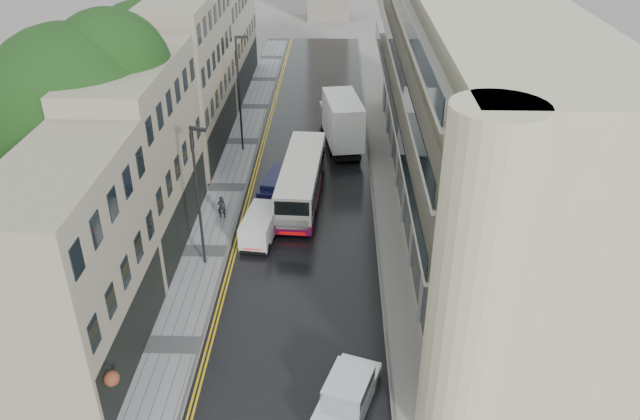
# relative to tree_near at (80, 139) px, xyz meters

# --- Properties ---
(road) EXTENTS (9.00, 85.00, 0.02)m
(road) POSITION_rel_tree_near_xyz_m (12.50, 7.50, -6.94)
(road) COLOR black
(road) RESTS_ON ground
(left_sidewalk) EXTENTS (2.70, 85.00, 0.12)m
(left_sidewalk) POSITION_rel_tree_near_xyz_m (6.65, 7.50, -6.89)
(left_sidewalk) COLOR gray
(left_sidewalk) RESTS_ON ground
(right_sidewalk) EXTENTS (1.80, 85.00, 0.12)m
(right_sidewalk) POSITION_rel_tree_near_xyz_m (17.90, 7.50, -6.89)
(right_sidewalk) COLOR slate
(right_sidewalk) RESTS_ON ground
(old_shop_row) EXTENTS (4.50, 56.00, 12.00)m
(old_shop_row) POSITION_rel_tree_near_xyz_m (3.05, 10.00, -0.95)
(old_shop_row) COLOR gray
(old_shop_row) RESTS_ON ground
(modern_block) EXTENTS (8.00, 40.00, 14.00)m
(modern_block) POSITION_rel_tree_near_xyz_m (22.80, 6.00, 0.05)
(modern_block) COLOR #BAAD8B
(modern_block) RESTS_ON ground
(tree_near) EXTENTS (10.56, 10.56, 13.89)m
(tree_near) POSITION_rel_tree_near_xyz_m (0.00, 0.00, 0.00)
(tree_near) COLOR black
(tree_near) RESTS_ON ground
(tree_far) EXTENTS (9.24, 9.24, 12.46)m
(tree_far) POSITION_rel_tree_near_xyz_m (0.30, 13.00, -0.72)
(tree_far) COLOR black
(tree_far) RESTS_ON ground
(cream_bus) EXTENTS (3.00, 10.66, 2.87)m
(cream_bus) POSITION_rel_tree_near_xyz_m (10.80, 3.18, -5.49)
(cream_bus) COLOR white
(cream_bus) RESTS_ON road
(white_lorry) EXTENTS (3.79, 8.59, 4.36)m
(white_lorry) POSITION_rel_tree_near_xyz_m (13.96, 13.20, -4.75)
(white_lorry) COLOR white
(white_lorry) RESTS_ON road
(silver_hatchback) EXTENTS (3.15, 4.66, 1.61)m
(silver_hatchback) POSITION_rel_tree_near_xyz_m (13.76, -13.85, -6.12)
(silver_hatchback) COLOR #BABAC0
(silver_hatchback) RESTS_ON road
(white_van) EXTENTS (2.21, 4.19, 1.81)m
(white_van) POSITION_rel_tree_near_xyz_m (8.83, -0.50, -6.02)
(white_van) COLOR silver
(white_van) RESTS_ON road
(navy_van) EXTENTS (2.57, 4.88, 2.37)m
(navy_van) POSITION_rel_tree_near_xyz_m (9.49, 3.86, -5.74)
(navy_van) COLOR black
(navy_van) RESTS_ON road
(pedestrian) EXTENTS (0.61, 0.44, 1.55)m
(pedestrian) POSITION_rel_tree_near_xyz_m (7.00, 3.21, -6.05)
(pedestrian) COLOR black
(pedestrian) RESTS_ON left_sidewalk
(lamp_post_near) EXTENTS (0.97, 0.52, 8.48)m
(lamp_post_near) POSITION_rel_tree_near_xyz_m (6.84, -2.02, -2.58)
(lamp_post_near) COLOR black
(lamp_post_near) RESTS_ON left_sidewalk
(lamp_post_far) EXTENTS (1.04, 0.37, 9.09)m
(lamp_post_far) POSITION_rel_tree_near_xyz_m (6.85, 14.15, -2.28)
(lamp_post_far) COLOR #232326
(lamp_post_far) RESTS_ON left_sidewalk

